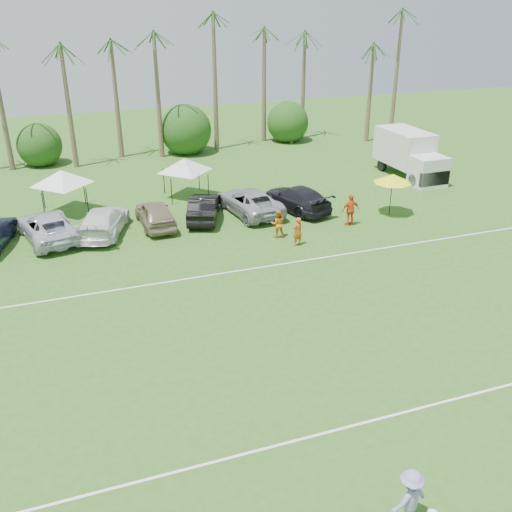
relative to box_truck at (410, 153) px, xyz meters
name	(u,v)px	position (x,y,z in m)	size (l,w,h in m)	color
ground	(294,497)	(-20.18, -25.17, -1.80)	(120.00, 120.00, 0.00)	#2F591A
field_lines	(214,345)	(-20.18, -17.17, -1.79)	(80.00, 12.10, 0.01)	white
palm_tree_4	(55,68)	(-24.18, 12.83, 5.68)	(2.40, 2.40, 8.90)	brown
palm_tree_5	(107,54)	(-20.18, 12.83, 6.55)	(2.40, 2.40, 9.90)	brown
palm_tree_6	(156,41)	(-16.18, 12.83, 7.41)	(2.40, 2.40, 10.90)	brown
palm_tree_7	(204,29)	(-12.18, 12.83, 8.26)	(2.40, 2.40, 11.90)	brown
palm_tree_8	(262,60)	(-7.18, 12.83, 5.68)	(2.40, 2.40, 8.90)	brown
palm_tree_9	(315,48)	(-2.18, 12.83, 6.55)	(2.40, 2.40, 9.90)	brown
palm_tree_10	(365,36)	(2.82, 12.83, 7.41)	(2.40, 2.40, 10.90)	brown
palm_tree_11	(405,25)	(6.82, 12.83, 8.26)	(2.40, 2.40, 11.90)	brown
bush_tree_1	(39,140)	(-26.18, 13.83, 0.00)	(4.00, 4.00, 4.00)	brown
bush_tree_2	(183,130)	(-14.18, 13.83, 0.00)	(4.00, 4.00, 4.00)	brown
bush_tree_3	(288,122)	(-4.18, 13.83, 0.00)	(4.00, 4.00, 4.00)	brown
sideline_player_a	(297,231)	(-13.15, -9.18, -0.98)	(0.60, 0.39, 1.63)	#CA5516
sideline_player_b	(278,224)	(-13.73, -7.74, -0.98)	(0.80, 0.62, 1.64)	orange
sideline_player_c	(351,210)	(-8.96, -7.46, -0.83)	(1.13, 0.47, 1.93)	#E75219
box_truck	(410,153)	(0.00, 0.00, 0.00)	(2.60, 6.55, 3.36)	silver
canopy_tent_left	(61,170)	(-24.90, 0.60, 0.96)	(3.98, 3.98, 3.22)	black
canopy_tent_right	(184,158)	(-17.00, 1.02, 0.90)	(3.89, 3.89, 3.15)	black
market_umbrella	(393,178)	(-5.74, -6.69, 0.56)	(2.36, 2.36, 2.62)	black
frisbee_player	(410,498)	(-17.72, -26.93, -0.92)	(1.22, 0.94, 1.75)	#8889C2
parked_car_2	(48,227)	(-26.02, -3.71, -1.02)	(2.58, 5.59, 1.55)	silver
parked_car_3	(103,221)	(-23.00, -3.86, -1.02)	(2.18, 5.35, 1.55)	white
parked_car_4	(155,214)	(-19.98, -3.71, -1.02)	(1.83, 4.56, 1.55)	gray
parked_car_5	(204,207)	(-16.96, -3.54, -1.02)	(1.64, 4.71, 1.55)	black
parked_car_6	(250,202)	(-13.94, -3.51, -1.02)	(2.58, 5.59, 1.55)	#9DA0A5
parked_car_7	(297,198)	(-10.92, -3.92, -1.02)	(2.18, 5.35, 1.55)	black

